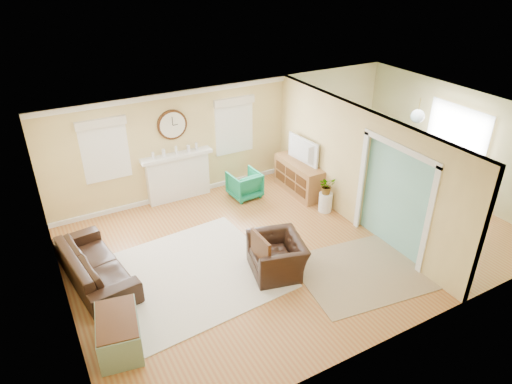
{
  "coord_description": "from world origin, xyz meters",
  "views": [
    {
      "loc": [
        -4.57,
        -6.53,
        5.44
      ],
      "look_at": [
        -0.8,
        0.3,
        1.2
      ],
      "focal_mm": 32.0,
      "sensor_mm": 36.0,
      "label": 1
    }
  ],
  "objects_px": {
    "sofa": "(95,265)",
    "dining_table": "(401,194)",
    "credenza": "(299,177)",
    "eames_chair": "(277,256)",
    "green_chair": "(245,184)"
  },
  "relations": [
    {
      "from": "credenza",
      "to": "green_chair",
      "type": "bearing_deg",
      "value": 161.44
    },
    {
      "from": "sofa",
      "to": "eames_chair",
      "type": "xyz_separation_m",
      "value": [
        3.03,
        -1.38,
        0.02
      ]
    },
    {
      "from": "eames_chair",
      "to": "credenza",
      "type": "relative_size",
      "value": 0.7
    },
    {
      "from": "credenza",
      "to": "dining_table",
      "type": "distance_m",
      "value": 2.43
    },
    {
      "from": "green_chair",
      "to": "credenza",
      "type": "xyz_separation_m",
      "value": [
        1.29,
        -0.43,
        0.08
      ]
    },
    {
      "from": "sofa",
      "to": "credenza",
      "type": "bearing_deg",
      "value": -86.37
    },
    {
      "from": "sofa",
      "to": "green_chair",
      "type": "distance_m",
      "value": 4.13
    },
    {
      "from": "sofa",
      "to": "dining_table",
      "type": "height_order",
      "value": "sofa"
    },
    {
      "from": "eames_chair",
      "to": "dining_table",
      "type": "height_order",
      "value": "eames_chair"
    },
    {
      "from": "green_chair",
      "to": "credenza",
      "type": "bearing_deg",
      "value": 157.62
    },
    {
      "from": "credenza",
      "to": "sofa",
      "type": "bearing_deg",
      "value": -168.33
    },
    {
      "from": "eames_chair",
      "to": "green_chair",
      "type": "xyz_separation_m",
      "value": [
        0.82,
        2.88,
        -0.02
      ]
    },
    {
      "from": "eames_chair",
      "to": "sofa",
      "type": "bearing_deg",
      "value": -100.97
    },
    {
      "from": "sofa",
      "to": "dining_table",
      "type": "relative_size",
      "value": 1.36
    },
    {
      "from": "credenza",
      "to": "eames_chair",
      "type": "bearing_deg",
      "value": -130.85
    }
  ]
}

